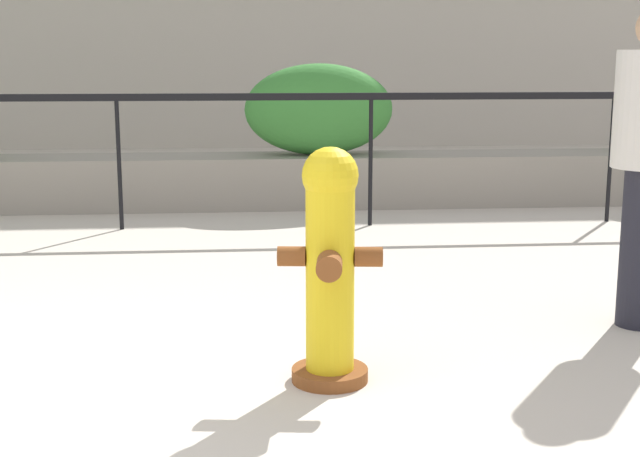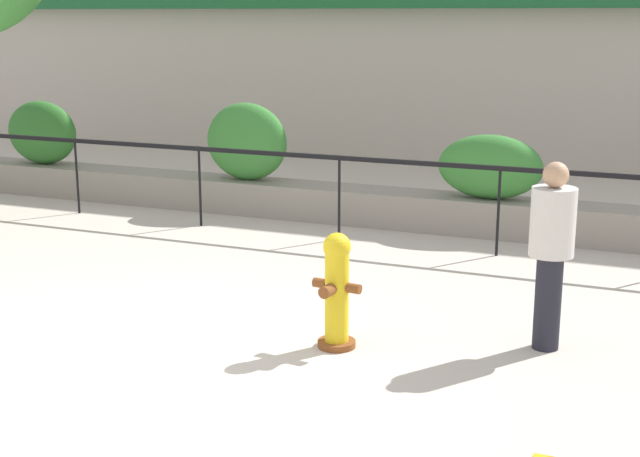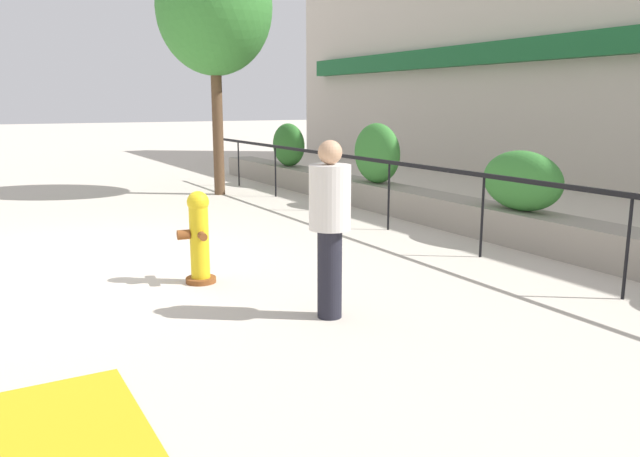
{
  "view_description": "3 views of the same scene",
  "coord_description": "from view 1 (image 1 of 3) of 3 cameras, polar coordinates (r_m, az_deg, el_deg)",
  "views": [
    {
      "loc": [
        1.05,
        -2.69,
        1.48
      ],
      "look_at": [
        1.46,
        2.07,
        0.54
      ],
      "focal_mm": 50.0,
      "sensor_mm": 36.0,
      "label": 1
    },
    {
      "loc": [
        4.24,
        -6.02,
        3.0
      ],
      "look_at": [
        0.88,
        2.1,
        0.86
      ],
      "focal_mm": 50.0,
      "sensor_mm": 36.0,
      "label": 2
    },
    {
      "loc": [
        8.24,
        -1.1,
        2.07
      ],
      "look_at": [
        2.01,
        2.45,
        0.62
      ],
      "focal_mm": 35.0,
      "sensor_mm": 36.0,
      "label": 3
    }
  ],
  "objects": [
    {
      "name": "planter_wall_low",
      "position": [
        8.84,
        -11.71,
        2.93
      ],
      "size": [
        18.0,
        0.7,
        0.5
      ],
      "primitive_type": "cube",
      "color": "gray",
      "rests_on": "ground"
    },
    {
      "name": "fence_railing_segment",
      "position": [
        7.68,
        -12.88,
        7.42
      ],
      "size": [
        15.0,
        0.05,
        1.15
      ],
      "color": "black",
      "rests_on": "ground"
    },
    {
      "name": "hedge_bush_2",
      "position": [
        8.74,
        -0.07,
        7.63
      ],
      "size": [
        1.45,
        0.6,
        0.89
      ],
      "primitive_type": "ellipsoid",
      "color": "#387F33",
      "rests_on": "planter_wall_low"
    },
    {
      "name": "fire_hydrant",
      "position": [
        4.0,
        0.65,
        -2.31
      ],
      "size": [
        0.48,
        0.45,
        1.08
      ],
      "color": "brown",
      "rests_on": "ground"
    }
  ]
}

